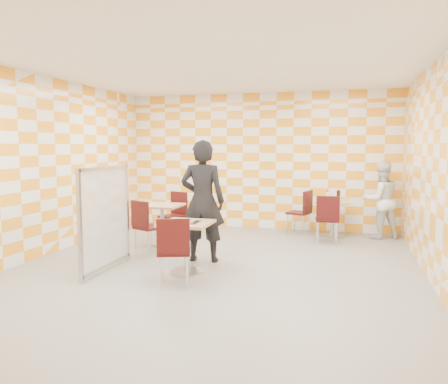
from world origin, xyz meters
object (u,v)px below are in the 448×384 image
(chair_second_side, at_px, (303,209))
(chair_empty_far, at_px, (176,211))
(sport_bottle, at_px, (328,195))
(soda_bottle, at_px, (338,195))
(chair_second_front, at_px, (327,216))
(empty_table, at_px, (162,217))
(chair_main_front, at_px, (174,246))
(chair_empty_near, at_px, (145,223))
(partition, at_px, (106,218))
(man_white, at_px, (381,200))
(second_table, at_px, (332,212))
(man_dark, at_px, (203,201))
(main_table, at_px, (186,238))

(chair_second_side, bearing_deg, chair_empty_far, -157.43)
(sport_bottle, distance_m, soda_bottle, 0.22)
(chair_second_front, bearing_deg, soda_bottle, 76.53)
(empty_table, distance_m, chair_main_front, 2.59)
(chair_empty_near, distance_m, chair_empty_far, 1.39)
(empty_table, height_order, partition, partition)
(chair_empty_far, bearing_deg, soda_bottle, 17.03)
(empty_table, xyz_separation_m, sport_bottle, (2.95, 1.60, 0.33))
(chair_second_side, distance_m, man_white, 1.54)
(second_table, relative_size, chair_second_front, 0.81)
(empty_table, height_order, sport_bottle, sport_bottle)
(partition, bearing_deg, second_table, 46.87)
(chair_main_front, distance_m, chair_second_side, 4.12)
(second_table, height_order, man_dark, man_dark)
(main_table, height_order, sport_bottle, sport_bottle)
(main_table, bearing_deg, chair_second_side, 67.26)
(second_table, bearing_deg, main_table, -121.69)
(chair_main_front, xyz_separation_m, sport_bottle, (1.78, 3.91, 0.29))
(empty_table, relative_size, man_white, 0.49)
(chair_second_front, relative_size, soda_bottle, 4.02)
(second_table, height_order, chair_main_front, chair_main_front)
(man_white, bearing_deg, soda_bottle, -14.30)
(chair_main_front, distance_m, chair_empty_far, 3.11)
(chair_empty_far, bearing_deg, sport_bottle, 19.04)
(main_table, height_order, chair_second_side, chair_second_side)
(man_white, bearing_deg, chair_second_front, 18.64)
(chair_main_front, xyz_separation_m, man_white, (2.82, 3.97, 0.23))
(man_dark, bearing_deg, man_white, -143.70)
(chair_second_front, xyz_separation_m, chair_empty_near, (-2.95, -1.60, 0.00))
(chair_main_front, distance_m, soda_bottle, 4.36)
(chair_second_front, xyz_separation_m, partition, (-3.08, -2.64, 0.25))
(chair_empty_near, xyz_separation_m, man_dark, (1.08, -0.15, 0.42))
(sport_bottle, bearing_deg, chair_empty_far, -160.96)
(chair_empty_near, bearing_deg, man_white, 31.92)
(second_table, bearing_deg, chair_empty_near, -142.46)
(empty_table, relative_size, partition, 0.48)
(second_table, bearing_deg, chair_empty_far, -162.78)
(main_table, bearing_deg, chair_empty_far, 115.41)
(partition, bearing_deg, main_table, 8.96)
(second_table, relative_size, chair_empty_near, 0.81)
(second_table, xyz_separation_m, chair_main_front, (-1.89, -3.84, 0.04))
(chair_second_side, bearing_deg, sport_bottle, -0.19)
(partition, relative_size, soda_bottle, 6.74)
(chair_empty_far, xyz_separation_m, partition, (-0.13, -2.43, 0.25))
(partition, distance_m, soda_bottle, 4.70)
(empty_table, distance_m, partition, 1.86)
(chair_main_front, distance_m, partition, 1.37)
(second_table, bearing_deg, chair_main_front, -116.25)
(chair_second_front, xyz_separation_m, man_white, (1.00, 0.86, 0.23))
(chair_second_front, relative_size, man_white, 0.60)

